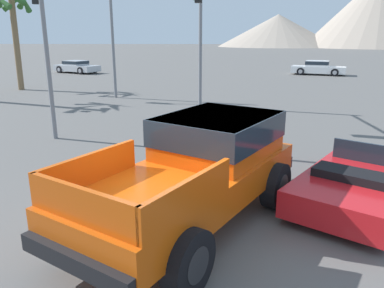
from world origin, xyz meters
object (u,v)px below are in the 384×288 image
(red_convertible_car, at_px, (362,181))
(parked_car_white, at_px, (318,68))
(traffic_light_crosswalk, at_px, (199,19))
(parked_car_silver, at_px, (77,67))
(traffic_light_main, at_px, (80,16))
(palm_tree_short, at_px, (12,15))
(orange_pickup_truck, at_px, (201,163))

(red_convertible_car, height_order, parked_car_white, parked_car_white)
(traffic_light_crosswalk, bearing_deg, parked_car_silver, -147.50)
(parked_car_white, distance_m, traffic_light_main, 21.53)
(traffic_light_main, bearing_deg, traffic_light_crosswalk, 146.20)
(red_convertible_car, relative_size, traffic_light_crosswalk, 0.80)
(parked_car_white, xyz_separation_m, parked_car_silver, (-21.87, 0.87, -0.04))
(traffic_light_main, height_order, palm_tree_short, traffic_light_main)
(parked_car_white, bearing_deg, palm_tree_short, -44.64)
(traffic_light_crosswalk, bearing_deg, palm_tree_short, -122.06)
(orange_pickup_truck, xyz_separation_m, parked_car_white, (9.79, 27.47, -0.45))
(parked_car_silver, relative_size, traffic_light_crosswalk, 0.83)
(orange_pickup_truck, relative_size, parked_car_white, 1.13)
(traffic_light_crosswalk, xyz_separation_m, palm_tree_short, (-11.58, 7.25, 0.55))
(orange_pickup_truck, bearing_deg, red_convertible_car, 45.95)
(red_convertible_car, bearing_deg, traffic_light_crosswalk, 147.13)
(orange_pickup_truck, xyz_separation_m, palm_tree_short, (-11.86, 17.08, 3.46))
(orange_pickup_truck, height_order, red_convertible_car, orange_pickup_truck)
(orange_pickup_truck, relative_size, red_convertible_car, 1.22)
(red_convertible_car, height_order, traffic_light_crosswalk, traffic_light_crosswalk)
(orange_pickup_truck, relative_size, palm_tree_short, 0.91)
(parked_car_white, relative_size, palm_tree_short, 0.80)
(red_convertible_car, xyz_separation_m, parked_car_silver, (-15.37, 27.46, 0.15))
(parked_car_white, bearing_deg, traffic_light_main, -31.31)
(red_convertible_car, bearing_deg, parked_car_silver, 154.59)
(traffic_light_crosswalk, height_order, palm_tree_short, palm_tree_short)
(orange_pickup_truck, distance_m, parked_car_white, 29.17)
(parked_car_white, bearing_deg, traffic_light_crosswalk, -9.99)
(parked_car_white, height_order, traffic_light_crosswalk, traffic_light_crosswalk)
(parked_car_silver, xyz_separation_m, traffic_light_crosswalk, (11.80, -18.52, 3.40))
(parked_car_white, xyz_separation_m, palm_tree_short, (-21.65, -10.39, 3.91))
(parked_car_white, relative_size, parked_car_silver, 1.04)
(orange_pickup_truck, xyz_separation_m, traffic_light_crosswalk, (-0.28, 9.82, 2.91))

